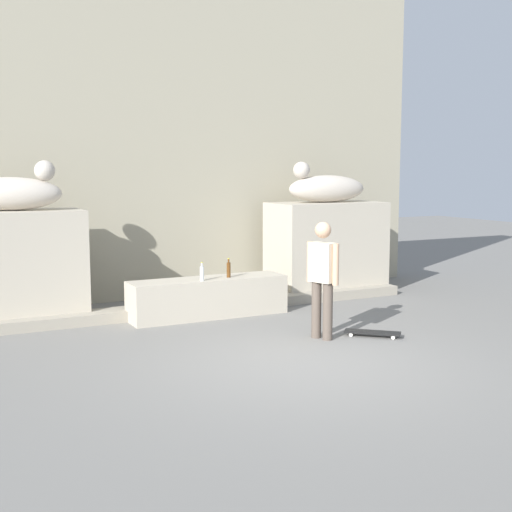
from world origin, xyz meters
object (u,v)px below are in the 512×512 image
statue_reclining_left (11,192)px  bottle_clear (202,273)px  bottle_brown (229,269)px  skateboard (372,332)px  skater (322,275)px  statue_reclining_right (325,188)px

statue_reclining_left → bottle_clear: (2.69, -1.16, -1.29)m
bottle_clear → bottle_brown: bottle_brown is taller
skateboard → bottle_brown: bottle_brown is taller
skateboard → bottle_clear: bottle_clear is taller
skater → bottle_clear: bearing=-172.0°
skater → bottle_brown: skater is taller
statue_reclining_right → bottle_brown: bearing=26.2°
skateboard → bottle_brown: 2.68m
skateboard → statue_reclining_right: bearing=111.4°
statue_reclining_right → bottle_clear: bearing=24.6°
statue_reclining_left → statue_reclining_right: size_ratio=1.03×
skater → bottle_brown: 2.11m
bottle_brown → skater: bearing=-75.5°
statue_reclining_left → skater: bearing=-28.2°
statue_reclining_right → skater: statue_reclining_right is taller
bottle_brown → statue_reclining_right: bearing=22.6°
statue_reclining_left → bottle_brown: size_ratio=5.29×
statue_reclining_left → skater: size_ratio=1.01×
statue_reclining_right → bottle_clear: (-3.05, -1.17, -1.29)m
bottle_clear → bottle_brown: 0.54m
statue_reclining_right → bottle_brown: (-2.53, -1.05, -1.28)m
bottle_clear → bottle_brown: (0.52, 0.12, 0.01)m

